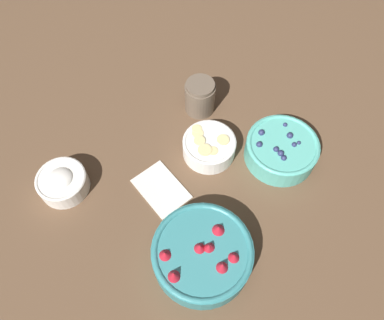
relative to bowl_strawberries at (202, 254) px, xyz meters
The scene contains 7 objects.
ground_plane 0.26m from the bowl_strawberries, 57.64° to the right, with size 4.00×4.00×0.00m, color brown.
bowl_strawberries is the anchor object (origin of this frame).
bowl_blueberries 0.33m from the bowl_strawberries, 102.93° to the right, with size 0.18×0.18×0.07m.
bowl_bananas 0.27m from the bowl_strawberries, 70.14° to the right, with size 0.13×0.13×0.05m.
bowl_cream 0.37m from the bowl_strawberries, ahead, with size 0.12×0.12×0.06m.
jar_chocolate 0.41m from the bowl_strawberries, 65.71° to the right, with size 0.08×0.08×0.09m.
napkin 0.20m from the bowl_strawberries, 36.16° to the right, with size 0.16×0.14×0.01m.
Camera 1 is at (-0.21, 0.43, 0.80)m, focal length 35.00 mm.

